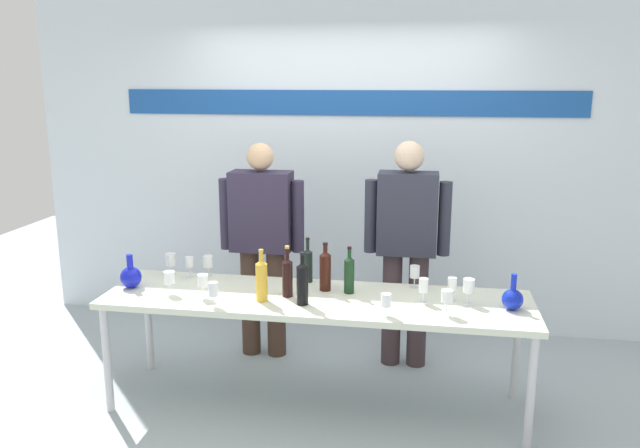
% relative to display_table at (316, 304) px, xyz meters
% --- Properties ---
extents(ground_plane, '(10.00, 10.00, 0.00)m').
position_rel_display_table_xyz_m(ground_plane, '(0.00, 0.00, -0.69)').
color(ground_plane, '#9DAAB0').
extents(back_wall, '(5.31, 0.11, 3.00)m').
position_rel_display_table_xyz_m(back_wall, '(0.00, 1.48, 0.82)').
color(back_wall, silver).
rests_on(back_wall, ground).
extents(display_table, '(2.68, 0.71, 0.74)m').
position_rel_display_table_xyz_m(display_table, '(0.00, 0.00, 0.00)').
color(display_table, silver).
rests_on(display_table, ground).
extents(decanter_blue_left, '(0.14, 0.14, 0.22)m').
position_rel_display_table_xyz_m(decanter_blue_left, '(-1.22, -0.02, 0.13)').
color(decanter_blue_left, '#151DC1').
rests_on(decanter_blue_left, display_table).
extents(decanter_blue_right, '(0.13, 0.13, 0.22)m').
position_rel_display_table_xyz_m(decanter_blue_right, '(1.18, -0.02, 0.12)').
color(decanter_blue_right, '#1023B6').
rests_on(decanter_blue_right, display_table).
extents(presenter_left, '(0.64, 0.22, 1.62)m').
position_rel_display_table_xyz_m(presenter_left, '(-0.53, 0.71, 0.25)').
color(presenter_left, '#3F2B21').
rests_on(presenter_left, ground).
extents(presenter_right, '(0.61, 0.22, 1.65)m').
position_rel_display_table_xyz_m(presenter_right, '(0.53, 0.71, 0.26)').
color(presenter_right, '#392B2E').
rests_on(presenter_right, ground).
extents(wine_bottle_0, '(0.07, 0.07, 0.33)m').
position_rel_display_table_xyz_m(wine_bottle_0, '(-0.18, -0.02, 0.19)').
color(wine_bottle_0, black).
rests_on(wine_bottle_0, display_table).
extents(wine_bottle_1, '(0.07, 0.07, 0.33)m').
position_rel_display_table_xyz_m(wine_bottle_1, '(-0.32, -0.13, 0.19)').
color(wine_bottle_1, gold).
rests_on(wine_bottle_1, display_table).
extents(wine_bottle_2, '(0.07, 0.07, 0.33)m').
position_rel_display_table_xyz_m(wine_bottle_2, '(-0.06, -0.14, 0.19)').
color(wine_bottle_2, black).
rests_on(wine_bottle_2, display_table).
extents(wine_bottle_3, '(0.07, 0.07, 0.31)m').
position_rel_display_table_xyz_m(wine_bottle_3, '(0.19, 0.11, 0.18)').
color(wine_bottle_3, '#14351A').
rests_on(wine_bottle_3, display_table).
extents(wine_bottle_4, '(0.06, 0.06, 0.30)m').
position_rel_display_table_xyz_m(wine_bottle_4, '(-0.11, 0.29, 0.18)').
color(wine_bottle_4, black).
rests_on(wine_bottle_4, display_table).
extents(wine_bottle_5, '(0.07, 0.07, 0.32)m').
position_rel_display_table_xyz_m(wine_bottle_5, '(0.04, 0.14, 0.19)').
color(wine_bottle_5, '#34130B').
rests_on(wine_bottle_5, display_table).
extents(wine_glass_left_0, '(0.07, 0.07, 0.15)m').
position_rel_display_table_xyz_m(wine_glass_left_0, '(-0.92, -0.11, 0.16)').
color(wine_glass_left_0, white).
rests_on(wine_glass_left_0, display_table).
extents(wine_glass_left_1, '(0.07, 0.07, 0.15)m').
position_rel_display_table_xyz_m(wine_glass_left_1, '(-1.07, 0.28, 0.16)').
color(wine_glass_left_1, white).
rests_on(wine_glass_left_1, display_table).
extents(wine_glass_left_2, '(0.06, 0.06, 0.15)m').
position_rel_display_table_xyz_m(wine_glass_left_2, '(-0.92, 0.24, 0.16)').
color(wine_glass_left_2, white).
rests_on(wine_glass_left_2, display_table).
extents(wine_glass_left_3, '(0.06, 0.06, 0.15)m').
position_rel_display_table_xyz_m(wine_glass_left_3, '(-0.57, -0.28, 0.16)').
color(wine_glass_left_3, white).
rests_on(wine_glass_left_3, display_table).
extents(wine_glass_left_4, '(0.07, 0.07, 0.15)m').
position_rel_display_table_xyz_m(wine_glass_left_4, '(-0.80, 0.28, 0.16)').
color(wine_glass_left_4, white).
rests_on(wine_glass_left_4, display_table).
extents(wine_glass_left_5, '(0.07, 0.07, 0.15)m').
position_rel_display_table_xyz_m(wine_glass_left_5, '(-0.69, -0.14, 0.16)').
color(wine_glass_left_5, white).
rests_on(wine_glass_left_5, display_table).
extents(wine_glass_right_0, '(0.07, 0.07, 0.15)m').
position_rel_display_table_xyz_m(wine_glass_right_0, '(0.80, -0.18, 0.16)').
color(wine_glass_right_0, white).
rests_on(wine_glass_right_0, display_table).
extents(wine_glass_right_1, '(0.07, 0.07, 0.16)m').
position_rel_display_table_xyz_m(wine_glass_right_1, '(0.93, 0.02, 0.16)').
color(wine_glass_right_1, white).
rests_on(wine_glass_right_1, display_table).
extents(wine_glass_right_2, '(0.06, 0.06, 0.16)m').
position_rel_display_table_xyz_m(wine_glass_right_2, '(0.66, 0.00, 0.16)').
color(wine_glass_right_2, white).
rests_on(wine_glass_right_2, display_table).
extents(wine_glass_right_3, '(0.06, 0.06, 0.15)m').
position_rel_display_table_xyz_m(wine_glass_right_3, '(0.60, 0.28, 0.16)').
color(wine_glass_right_3, white).
rests_on(wine_glass_right_3, display_table).
extents(wine_glass_right_4, '(0.06, 0.06, 0.13)m').
position_rel_display_table_xyz_m(wine_glass_right_4, '(0.45, -0.26, 0.14)').
color(wine_glass_right_4, white).
rests_on(wine_glass_right_4, display_table).
extents(wine_glass_right_5, '(0.06, 0.06, 0.15)m').
position_rel_display_table_xyz_m(wine_glass_right_5, '(0.84, 0.08, 0.15)').
color(wine_glass_right_5, white).
rests_on(wine_glass_right_5, display_table).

